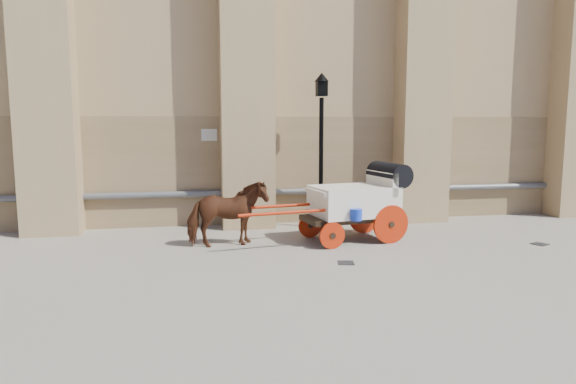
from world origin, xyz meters
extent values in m
plane|color=slate|center=(0.00, 0.00, 0.00)|extent=(90.00, 90.00, 0.00)
cube|color=#927554|center=(2.00, 4.15, 1.50)|extent=(44.00, 0.35, 3.00)
cylinder|color=#59595B|center=(2.00, 3.88, 0.90)|extent=(42.00, 0.18, 0.18)
cube|color=beige|center=(-2.00, 3.97, 2.50)|extent=(0.42, 0.04, 0.32)
imported|color=#562C1C|center=(-1.71, 1.41, 0.76)|extent=(1.88, 1.05, 1.51)
cube|color=black|center=(1.23, 1.48, 0.56)|extent=(2.37, 1.39, 0.12)
cube|color=white|center=(1.33, 1.50, 0.96)|extent=(2.12, 1.59, 0.71)
cube|color=white|center=(2.08, 1.63, 1.37)|extent=(0.37, 1.28, 0.56)
cube|color=white|center=(0.48, 1.35, 1.22)|extent=(0.54, 1.16, 0.10)
cylinder|color=black|center=(2.28, 1.67, 1.57)|extent=(0.78, 1.35, 0.57)
cylinder|color=#B92308|center=(2.09, 0.99, 0.46)|extent=(0.91, 0.22, 0.91)
cylinder|color=#B92308|center=(1.87, 2.23, 0.46)|extent=(0.91, 0.22, 0.91)
cylinder|color=#B92308|center=(0.59, 0.73, 0.30)|extent=(0.61, 0.17, 0.61)
cylinder|color=#B92308|center=(0.37, 1.97, 0.30)|extent=(0.61, 0.17, 0.61)
cylinder|color=#B92308|center=(-0.34, 0.74, 0.86)|extent=(2.41, 0.50, 0.07)
cylinder|color=#B92308|center=(-0.50, 1.64, 0.86)|extent=(2.41, 0.50, 0.07)
cylinder|color=blue|center=(1.15, 0.74, 0.76)|extent=(0.26, 0.26, 0.26)
cylinder|color=black|center=(0.92, 3.09, 1.74)|extent=(0.12, 0.12, 3.48)
cone|color=black|center=(0.92, 3.09, 0.17)|extent=(0.35, 0.35, 0.35)
cube|color=black|center=(0.92, 3.09, 3.72)|extent=(0.27, 0.27, 0.41)
cone|color=black|center=(0.92, 3.09, 4.01)|extent=(0.39, 0.39, 0.23)
cube|color=black|center=(0.55, -0.49, 0.01)|extent=(0.38, 0.38, 0.01)
cube|color=black|center=(5.49, 0.25, 0.01)|extent=(0.42, 0.42, 0.01)
camera|label=1|loc=(-2.46, -10.20, 2.80)|focal=32.00mm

